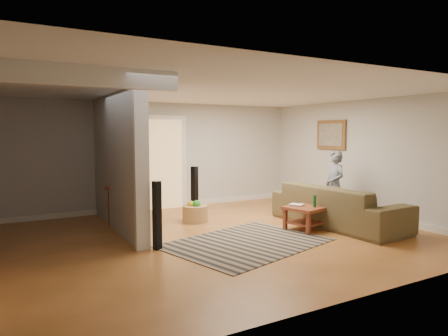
{
  "coord_description": "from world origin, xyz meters",
  "views": [
    {
      "loc": [
        -3.03,
        -5.95,
        1.79
      ],
      "look_at": [
        0.79,
        0.9,
        1.1
      ],
      "focal_mm": 32.0,
      "sensor_mm": 36.0,
      "label": 1
    }
  ],
  "objects": [
    {
      "name": "toddler",
      "position": [
        -0.6,
        2.7,
        0.0
      ],
      "size": [
        0.47,
        0.38,
        0.92
      ],
      "primitive_type": "imported",
      "rotation": [
        0.0,
        0.0,
        3.05
      ],
      "color": "#1D283E",
      "rests_on": "ground"
    },
    {
      "name": "speaker_left",
      "position": [
        -1.0,
        -0.2,
        0.53
      ],
      "size": [
        0.14,
        0.14,
        1.06
      ],
      "primitive_type": "cube",
      "rotation": [
        0.0,
        0.0,
        0.34
      ],
      "color": "black",
      "rests_on": "ground"
    },
    {
      "name": "sofa",
      "position": [
        2.6,
        -0.37,
        0.0
      ],
      "size": [
        1.2,
        2.76,
        0.79
      ],
      "primitive_type": "imported",
      "rotation": [
        0.0,
        0.0,
        1.62
      ],
      "color": "#483B24",
      "rests_on": "ground"
    },
    {
      "name": "toy_basket",
      "position": [
        0.32,
        1.26,
        0.19
      ],
      "size": [
        0.51,
        0.51,
        0.46
      ],
      "color": "#A57247",
      "rests_on": "ground"
    },
    {
      "name": "area_rug",
      "position": [
        0.39,
        -0.57,
        0.01
      ],
      "size": [
        2.9,
        2.43,
        0.01
      ],
      "primitive_type": "cube",
      "rotation": [
        0.0,
        0.0,
        0.27
      ],
      "color": "black",
      "rests_on": "ground"
    },
    {
      "name": "ground",
      "position": [
        0.0,
        0.0,
        0.0
      ],
      "size": [
        7.5,
        7.5,
        0.0
      ],
      "primitive_type": "plane",
      "color": "brown",
      "rests_on": "ground"
    },
    {
      "name": "room_shell",
      "position": [
        -1.07,
        0.43,
        1.46
      ],
      "size": [
        7.54,
        6.02,
        2.52
      ],
      "color": "#B2AEAA",
      "rests_on": "ground"
    },
    {
      "name": "child",
      "position": [
        3.0,
        0.12,
        0.0
      ],
      "size": [
        0.43,
        0.57,
        1.43
      ],
      "primitive_type": "imported",
      "rotation": [
        0.0,
        0.0,
        -1.75
      ],
      "color": "slate",
      "rests_on": "ground"
    },
    {
      "name": "coffee_table",
      "position": [
        2.06,
        -0.26,
        0.34
      ],
      "size": [
        1.23,
        0.88,
        0.65
      ],
      "rotation": [
        0.0,
        0.0,
        0.23
      ],
      "color": "maroon",
      "rests_on": "ground"
    },
    {
      "name": "tv_console",
      "position": [
        -0.94,
        2.19,
        0.69
      ],
      "size": [
        0.83,
        1.29,
        1.04
      ],
      "rotation": [
        0.0,
        0.0,
        -0.34
      ],
      "color": "maroon",
      "rests_on": "ground"
    },
    {
      "name": "speaker_right",
      "position": [
        0.38,
        1.4,
        0.56
      ],
      "size": [
        0.14,
        0.14,
        1.11
      ],
      "primitive_type": "cube",
      "rotation": [
        0.0,
        0.0,
        0.39
      ],
      "color": "black",
      "rests_on": "ground"
    }
  ]
}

